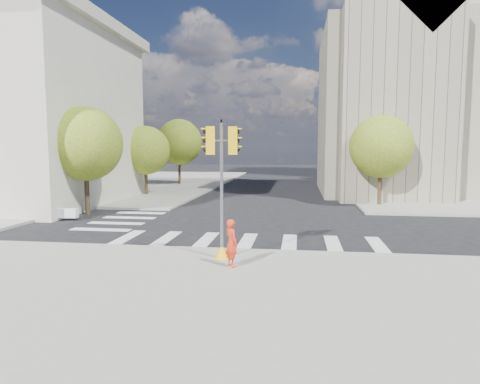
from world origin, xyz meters
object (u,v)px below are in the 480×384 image
object	(u,v)px
lamp_near	(378,140)
lamp_far	(355,142)
planter_wall	(25,212)
traffic_signal	(222,200)
photographer	(232,243)

from	to	relation	value
lamp_near	lamp_far	bearing A→B (deg)	90.00
lamp_near	planter_wall	xyz separation A→B (m)	(-21.00, -12.29, -4.18)
traffic_signal	photographer	world-z (taller)	traffic_signal
traffic_signal	lamp_near	bearing A→B (deg)	52.62
traffic_signal	planter_wall	xyz separation A→B (m)	(-12.43, 7.26, -1.79)
lamp_far	traffic_signal	xyz separation A→B (m)	(-8.57, -33.55, -2.39)
traffic_signal	photographer	distance (m)	1.67
photographer	planter_wall	distance (m)	15.34
traffic_signal	lamp_far	bearing A→B (deg)	61.96
lamp_near	traffic_signal	xyz separation A→B (m)	(-8.57, -19.55, -2.39)
photographer	planter_wall	bearing A→B (deg)	20.32
photographer	planter_wall	xyz separation A→B (m)	(-12.93, 8.24, -0.53)
photographer	planter_wall	world-z (taller)	photographer
planter_wall	lamp_near	bearing A→B (deg)	27.24
lamp_far	traffic_signal	bearing A→B (deg)	-104.32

